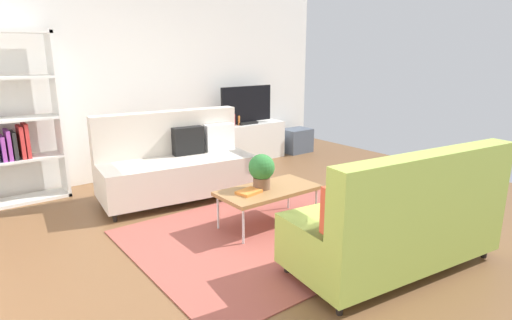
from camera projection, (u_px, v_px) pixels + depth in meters
name	position (u px, v px, depth m)	size (l,w,h in m)	color
ground_plane	(263.00, 227.00, 4.58)	(7.68, 7.68, 0.00)	brown
wall_far	(149.00, 78.00, 6.37)	(6.40, 0.12, 2.90)	white
area_rug	(276.00, 231.00, 4.45)	(2.90, 2.20, 0.01)	#9E4C42
couch_beige	(176.00, 164.00, 5.39)	(1.99, 1.06, 1.10)	beige
couch_green	(398.00, 222.00, 3.59)	(1.99, 1.08, 1.10)	#A3BC4C
coffee_table	(268.00, 191.00, 4.53)	(1.10, 0.56, 0.42)	#9E7042
tv_console	(246.00, 142.00, 7.31)	(1.40, 0.44, 0.64)	silver
tv	(246.00, 106.00, 7.13)	(1.00, 0.20, 0.64)	black
bookshelf	(9.00, 126.00, 5.08)	(1.10, 0.36, 2.10)	white
storage_trunk	(296.00, 140.00, 7.90)	(0.52, 0.40, 0.44)	#4C5666
potted_plant	(262.00, 170.00, 4.47)	(0.28, 0.28, 0.38)	brown
table_book_0	(249.00, 192.00, 4.37)	(0.24, 0.18, 0.03)	orange
vase_0	(216.00, 121.00, 6.90)	(0.13, 0.13, 0.18)	#B24C4C
bottle_0	(228.00, 120.00, 6.94)	(0.05, 0.05, 0.22)	gold
bottle_1	(233.00, 120.00, 7.00)	(0.06, 0.06, 0.20)	red
bottle_2	(239.00, 120.00, 7.07)	(0.04, 0.04, 0.16)	orange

